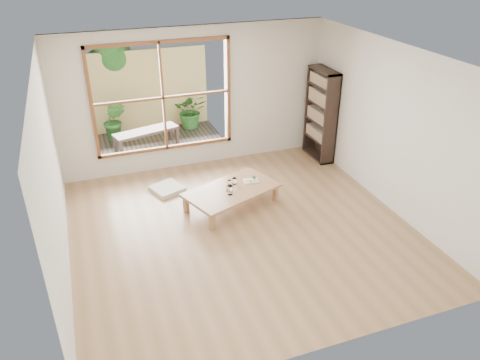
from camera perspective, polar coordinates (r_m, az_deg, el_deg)
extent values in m
plane|color=#A67953|center=(7.20, 0.11, -5.89)|extent=(5.00, 5.00, 0.00)
cube|color=tan|center=(7.59, -1.03, -1.26)|extent=(1.69, 1.31, 0.05)
cube|color=tan|center=(7.09, -3.41, -5.16)|extent=(0.10, 0.10, 0.28)
cube|color=tan|center=(7.57, -6.59, -2.97)|extent=(0.10, 0.10, 0.28)
cube|color=tan|center=(7.85, 4.36, -1.66)|extent=(0.10, 0.10, 0.28)
cube|color=tan|center=(8.28, 1.03, 0.13)|extent=(0.10, 0.10, 0.28)
cube|color=beige|center=(8.29, -8.87, -1.05)|extent=(0.63, 0.63, 0.07)
cube|color=#31211B|center=(9.24, 9.83, 7.84)|extent=(0.28, 0.80, 1.77)
cylinder|color=silver|center=(7.39, -1.21, -1.25)|extent=(0.08, 0.08, 0.15)
cylinder|color=silver|center=(7.71, -0.68, -0.13)|extent=(0.07, 0.07, 0.11)
cylinder|color=silver|center=(7.70, -1.28, -0.30)|extent=(0.06, 0.06, 0.08)
cylinder|color=silver|center=(7.51, -1.40, -1.03)|extent=(0.07, 0.07, 0.09)
cube|color=white|center=(7.81, 1.37, -0.10)|extent=(0.28, 0.22, 0.02)
sphere|color=#416D2B|center=(7.84, 1.71, 0.34)|extent=(0.06, 0.06, 0.06)
cube|color=gold|center=(7.77, 1.29, -0.12)|extent=(0.05, 0.04, 0.02)
cube|color=beige|center=(7.81, 0.87, 0.02)|extent=(0.06, 0.05, 0.02)
cylinder|color=silver|center=(7.77, 1.70, -0.16)|extent=(0.14, 0.03, 0.01)
cube|color=#3E352D|center=(10.11, -10.07, 4.21)|extent=(2.80, 2.00, 0.05)
cube|color=#31211B|center=(9.76, -11.39, 5.83)|extent=(1.38, 0.72, 0.06)
cube|color=#31211B|center=(9.50, -14.26, 3.49)|extent=(0.07, 0.07, 0.36)
cube|color=#31211B|center=(9.76, -14.95, 4.09)|extent=(0.07, 0.07, 0.36)
cube|color=#31211B|center=(9.95, -7.66, 5.28)|extent=(0.07, 0.07, 0.36)
cube|color=#31211B|center=(10.20, -8.48, 5.81)|extent=(0.07, 0.07, 0.36)
cube|color=tan|center=(10.73, -11.51, 10.62)|extent=(2.80, 0.06, 1.80)
imported|color=#296826|center=(10.77, -5.99, 8.43)|extent=(0.85, 0.78, 0.80)
imported|color=#296826|center=(10.37, -15.06, 7.04)|extent=(0.58, 0.53, 0.87)
cylinder|color=#4C3D2D|center=(10.98, -15.37, 10.02)|extent=(0.14, 0.14, 1.60)
sphere|color=#296826|center=(10.77, -15.31, 14.41)|extent=(0.84, 0.84, 0.84)
sphere|color=#296826|center=(10.87, -16.66, 13.27)|extent=(0.70, 0.70, 0.70)
sphere|color=#296826|center=(10.61, -15.92, 15.53)|extent=(0.64, 0.64, 0.64)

